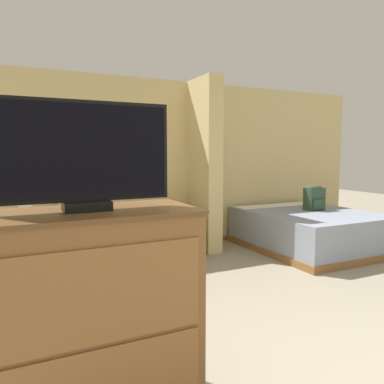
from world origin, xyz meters
TOP-DOWN VIEW (x-y plane):
  - wall_back at (-0.00, 4.26)m, footprint 7.60×0.16m
  - wall_partition_pillar at (0.55, 3.84)m, footprint 0.24×0.74m
  - couch at (-0.81, 3.78)m, footprint 2.13×0.84m
  - coffee_table at (-0.74, 2.74)m, footprint 0.67×0.45m
  - side_table at (-1.98, 3.76)m, footprint 0.37×0.37m
  - table_lamp at (-1.98, 3.76)m, footprint 0.33×0.33m
  - tv_dresser at (-1.76, 0.75)m, footprint 1.15×0.56m
  - tv at (-1.76, 0.75)m, footprint 0.89×0.16m
  - bed at (2.02, 3.14)m, footprint 1.73×2.05m
  - backpack at (2.19, 3.20)m, footprint 0.30×0.21m

SIDE VIEW (x-z plane):
  - bed at x=2.02m, z-range 0.00..0.59m
  - couch at x=-0.81m, z-range -0.10..0.74m
  - coffee_table at x=-0.74m, z-range 0.15..0.55m
  - side_table at x=-1.98m, z-range 0.16..0.69m
  - tv_dresser at x=-1.76m, z-range 0.00..1.19m
  - backpack at x=2.19m, z-range 0.59..0.99m
  - table_lamp at x=-1.98m, z-range 0.60..1.00m
  - wall_back at x=0.00m, z-range -0.01..2.59m
  - wall_partition_pillar at x=0.55m, z-range 0.00..2.60m
  - tv at x=-1.76m, z-range 1.19..1.76m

